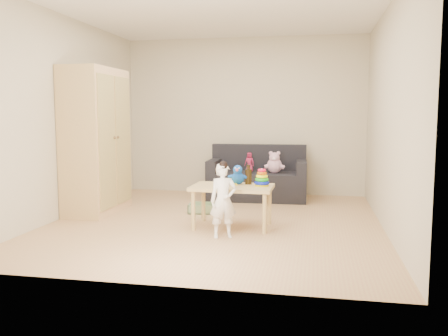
% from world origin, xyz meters
% --- Properties ---
extents(room, '(4.50, 4.50, 4.50)m').
position_xyz_m(room, '(0.00, 0.00, 1.30)').
color(room, tan).
rests_on(room, ground).
extents(wardrobe, '(0.54, 1.08, 1.95)m').
position_xyz_m(wardrobe, '(-1.72, 0.28, 0.97)').
color(wardrobe, '#DEAD79').
rests_on(wardrobe, ground).
extents(sofa, '(1.55, 0.82, 0.43)m').
position_xyz_m(sofa, '(0.30, 1.69, 0.21)').
color(sofa, black).
rests_on(sofa, ground).
extents(play_table, '(0.95, 0.61, 0.50)m').
position_xyz_m(play_table, '(0.24, -0.23, 0.25)').
color(play_table, tan).
rests_on(play_table, ground).
extents(storage_bin, '(0.44, 0.34, 0.12)m').
position_xyz_m(storage_bin, '(-0.28, 0.52, 0.06)').
color(storage_bin, '#8BA97A').
rests_on(storage_bin, ground).
extents(toddler, '(0.35, 0.29, 0.79)m').
position_xyz_m(toddler, '(0.23, -0.71, 0.40)').
color(toddler, white).
rests_on(toddler, ground).
extents(pink_bear, '(0.30, 0.28, 0.29)m').
position_xyz_m(pink_bear, '(0.57, 1.64, 0.57)').
color(pink_bear, '#DFA4C1').
rests_on(pink_bear, sofa).
extents(doll, '(0.18, 0.14, 0.31)m').
position_xyz_m(doll, '(0.18, 1.66, 0.58)').
color(doll, '#A81F48').
rests_on(doll, sofa).
extents(ring_stacker, '(0.18, 0.18, 0.21)m').
position_xyz_m(ring_stacker, '(0.59, -0.19, 0.58)').
color(ring_stacker, '#C8BA0A').
rests_on(ring_stacker, play_table).
extents(brown_bottle, '(0.08, 0.08, 0.23)m').
position_xyz_m(brown_bottle, '(0.41, -0.07, 0.60)').
color(brown_bottle, black).
rests_on(brown_bottle, play_table).
extents(blue_plush, '(0.23, 0.21, 0.23)m').
position_xyz_m(blue_plush, '(0.28, -0.08, 0.62)').
color(blue_plush, blue).
rests_on(blue_plush, play_table).
extents(wooden_figure, '(0.04, 0.04, 0.10)m').
position_xyz_m(wooden_figure, '(0.15, -0.27, 0.55)').
color(wooden_figure, brown).
rests_on(wooden_figure, play_table).
extents(yellow_book, '(0.27, 0.27, 0.02)m').
position_xyz_m(yellow_book, '(0.16, -0.13, 0.51)').
color(yellow_book, yellow).
rests_on(yellow_book, play_table).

